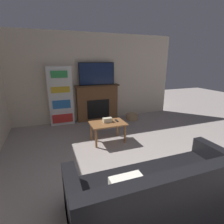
# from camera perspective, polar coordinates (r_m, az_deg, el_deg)

# --- Properties ---
(wall_back) EXTENTS (5.76, 0.06, 2.70)m
(wall_back) POSITION_cam_1_polar(r_m,az_deg,el_deg) (5.66, -7.33, 10.87)
(wall_back) COLOR beige
(wall_back) RESTS_ON ground_plane
(fireplace) EXTENTS (1.43, 0.28, 1.15)m
(fireplace) POSITION_cam_1_polar(r_m,az_deg,el_deg) (5.70, -4.80, 3.11)
(fireplace) COLOR brown
(fireplace) RESTS_ON ground_plane
(tv) EXTENTS (1.12, 0.03, 0.69)m
(tv) POSITION_cam_1_polar(r_m,az_deg,el_deg) (5.54, -4.97, 12.31)
(tv) COLOR black
(tv) RESTS_ON fireplace
(couch) EXTENTS (2.26, 0.96, 0.86)m
(couch) POSITION_cam_1_polar(r_m,az_deg,el_deg) (2.47, 15.65, -24.53)
(couch) COLOR black
(couch) RESTS_ON ground_plane
(coffee_table) EXTENTS (0.82, 0.55, 0.47)m
(coffee_table) POSITION_cam_1_polar(r_m,az_deg,el_deg) (4.15, -1.37, -4.49)
(coffee_table) COLOR brown
(coffee_table) RESTS_ON ground_plane
(tissue_box) EXTENTS (0.22, 0.12, 0.10)m
(tissue_box) POSITION_cam_1_polar(r_m,az_deg,el_deg) (4.17, -1.49, -2.61)
(tissue_box) COLOR beige
(tissue_box) RESTS_ON coffee_table
(remote_control) EXTENTS (0.04, 0.15, 0.02)m
(remote_control) POSITION_cam_1_polar(r_m,az_deg,el_deg) (4.24, 1.51, -2.82)
(remote_control) COLOR black
(remote_control) RESTS_ON coffee_table
(bookshelf) EXTENTS (0.70, 0.29, 1.73)m
(bookshelf) POSITION_cam_1_polar(r_m,az_deg,el_deg) (5.43, -16.41, 4.91)
(bookshelf) COLOR white
(bookshelf) RESTS_ON ground_plane
(storage_basket) EXTENTS (0.39, 0.39, 0.18)m
(storage_basket) POSITION_cam_1_polar(r_m,az_deg,el_deg) (5.85, 6.55, -1.55)
(storage_basket) COLOR tan
(storage_basket) RESTS_ON ground_plane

